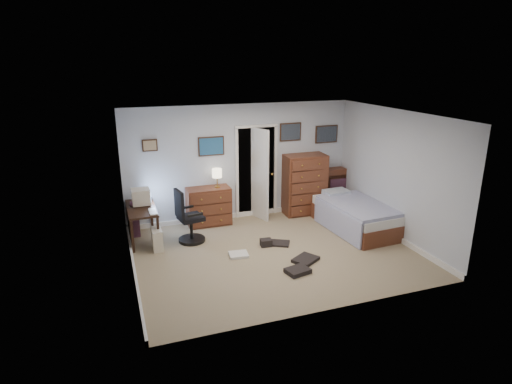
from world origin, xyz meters
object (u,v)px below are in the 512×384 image
computer_desk (138,215)px  bed (355,215)px  low_dresser (209,206)px  tall_dresser (304,184)px  office_chair (188,222)px

computer_desk → bed: size_ratio=0.58×
low_dresser → tall_dresser: bearing=-0.6°
office_chair → tall_dresser: size_ratio=0.78×
office_chair → tall_dresser: (2.80, 0.75, 0.27)m
low_dresser → bed: bearing=-24.6°
bed → low_dresser: bearing=151.9°
bed → office_chair: bearing=168.1°
computer_desk → tall_dresser: bearing=5.1°
tall_dresser → bed: (0.57, -1.25, -0.38)m
tall_dresser → low_dresser: bearing=-177.9°
office_chair → bed: 3.41m
low_dresser → computer_desk: bearing=-165.9°
low_dresser → tall_dresser: 2.23m
computer_desk → tall_dresser: tall_dresser is taller
office_chair → bed: size_ratio=0.53×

